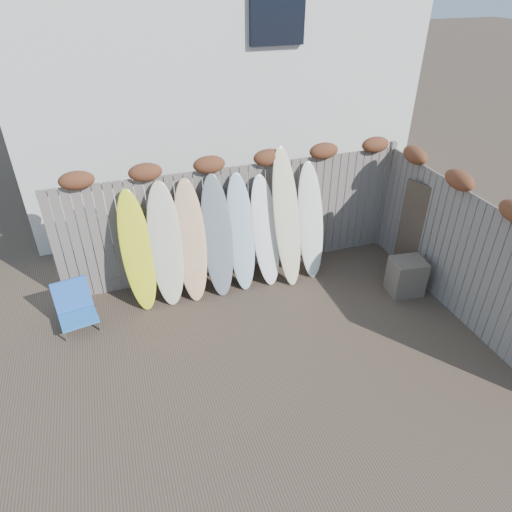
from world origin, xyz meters
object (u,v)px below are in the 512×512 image
object	(u,v)px
lattice_panel	(428,237)
surfboard_0	(137,251)
beach_chair	(75,306)
wooden_crate	(406,276)

from	to	relation	value
lattice_panel	surfboard_0	world-z (taller)	surfboard_0
beach_chair	lattice_panel	size ratio (longest dim) A/B	0.42
beach_chair	lattice_panel	xyz separation A→B (m)	(5.82, -0.63, 0.53)
beach_chair	lattice_panel	distance (m)	5.88
lattice_panel	beach_chair	bearing A→B (deg)	153.82
wooden_crate	lattice_panel	world-z (taller)	lattice_panel
wooden_crate	surfboard_0	distance (m)	4.48
wooden_crate	surfboard_0	size ratio (longest dim) A/B	0.32
beach_chair	surfboard_0	distance (m)	1.26
lattice_panel	surfboard_0	xyz separation A→B (m)	(-4.76, 0.92, 0.09)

